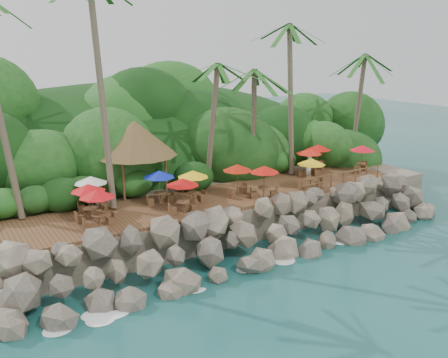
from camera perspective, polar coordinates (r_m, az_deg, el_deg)
ground at (r=26.96m, az=6.86°, el=-9.90°), size 140.00×140.00×0.00m
land_base at (r=39.53m, az=-7.69°, el=-0.01°), size 32.00×25.20×2.10m
jungle_hill at (r=46.52m, az=-11.48°, el=0.83°), size 44.80×28.00×15.40m
seawall at (r=27.94m, az=4.37°, el=-6.31°), size 29.00×4.00×2.30m
terrace at (r=30.71m, az=-0.00°, el=-2.16°), size 26.00×5.00×0.20m
jungle_foliage at (r=38.95m, az=-7.02°, el=-1.83°), size 44.00×16.00×12.00m
foam_line at (r=27.15m, az=6.47°, el=-9.62°), size 25.20×0.80×0.06m
palms at (r=32.20m, az=-0.53°, el=16.54°), size 32.82×6.92×14.10m
palapa at (r=31.30m, az=-10.33°, el=4.71°), size 5.28×5.28×4.60m
dining_clusters at (r=30.20m, az=0.49°, el=1.05°), size 22.10×5.07×2.03m
railing at (r=33.59m, az=13.75°, el=0.19°), size 7.20×0.10×1.00m
waiter at (r=35.08m, az=9.83°, el=1.40°), size 0.66×0.50×1.63m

